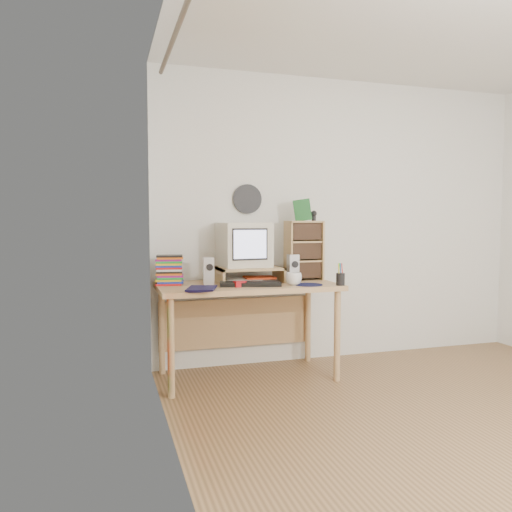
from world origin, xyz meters
TOP-DOWN VIEW (x-y plane):
  - floor at (0.00, 0.00)m, footprint 3.50×3.50m
  - back_wall at (0.00, 1.75)m, footprint 3.50×0.00m
  - left_wall at (-1.75, 0.00)m, footprint 0.00×3.50m
  - curtain at (-1.71, 0.48)m, footprint 0.00×2.20m
  - wall_disc at (-0.93, 1.73)m, footprint 0.25×0.02m
  - desk at (-1.03, 1.44)m, footprint 1.40×0.70m
  - monitor_riser at (-0.98, 1.48)m, footprint 0.52×0.30m
  - crt_monitor at (-1.01, 1.53)m, footprint 0.41×0.41m
  - speaker_left at (-1.33, 1.42)m, footprint 0.09×0.09m
  - speaker_right at (-0.63, 1.43)m, footprint 0.08×0.08m
  - keyboard at (-1.04, 1.25)m, footprint 0.49×0.26m
  - dvd_stack at (-1.62, 1.49)m, footprint 0.22×0.17m
  - cd_rack at (-0.50, 1.50)m, footprint 0.31×0.18m
  - mug at (-0.72, 1.19)m, footprint 0.14×0.14m
  - diary at (-1.54, 1.15)m, footprint 0.28×0.25m
  - mousepad at (-0.60, 1.17)m, footprint 0.28×0.28m
  - pen_cup at (-0.38, 1.07)m, footprint 0.08×0.08m
  - papers at (-0.98, 1.50)m, footprint 0.29×0.22m
  - red_box at (-1.14, 1.21)m, footprint 0.10×0.07m
  - game_box at (-0.53, 1.49)m, footprint 0.14×0.07m
  - webcam at (-0.42, 1.49)m, footprint 0.05×0.05m

SIDE VIEW (x-z plane):
  - floor at x=0.00m, z-range 0.00..0.00m
  - desk at x=-1.03m, z-range 0.24..0.99m
  - mousepad at x=-0.60m, z-range 0.75..0.75m
  - keyboard at x=-1.04m, z-range 0.75..0.78m
  - papers at x=-0.98m, z-range 0.75..0.79m
  - red_box at x=-1.14m, z-range 0.75..0.79m
  - diary at x=-1.54m, z-range 0.75..0.80m
  - mug at x=-0.72m, z-range 0.75..0.85m
  - pen_cup at x=-0.38m, z-range 0.75..0.88m
  - monitor_riser at x=-0.98m, z-range 0.78..0.90m
  - speaker_left at x=-1.33m, z-range 0.75..0.96m
  - speaker_right at x=-0.63m, z-range 0.75..0.97m
  - dvd_stack at x=-1.62m, z-range 0.75..1.03m
  - cd_rack at x=-0.50m, z-range 0.75..1.24m
  - crt_monitor at x=-1.01m, z-range 0.87..1.23m
  - curtain at x=-1.71m, z-range 0.05..2.25m
  - back_wall at x=0.00m, z-range -0.50..3.00m
  - left_wall at x=-1.75m, z-range -0.50..3.00m
  - webcam at x=-0.42m, z-range 1.24..1.33m
  - game_box at x=-0.53m, z-range 1.24..1.42m
  - wall_disc at x=-0.93m, z-range 1.30..1.55m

